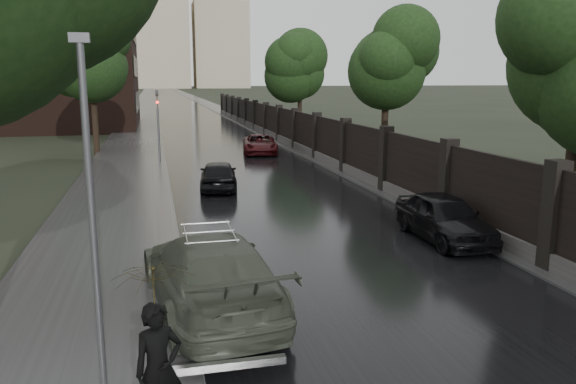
{
  "coord_description": "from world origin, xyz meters",
  "views": [
    {
      "loc": [
        -4.55,
        -6.1,
        4.54
      ],
      "look_at": [
        -1.03,
        8.61,
        1.5
      ],
      "focal_mm": 35.0,
      "sensor_mm": 36.0,
      "label": 1
    }
  ],
  "objects": [
    {
      "name": "road",
      "position": [
        0.0,
        190.0,
        0.01
      ],
      "size": [
        8.0,
        420.0,
        0.02
      ],
      "primitive_type": "cube",
      "color": "black",
      "rests_on": "ground"
    },
    {
      "name": "lamp_post",
      "position": [
        -5.4,
        1.5,
        2.67
      ],
      "size": [
        0.25,
        0.12,
        5.11
      ],
      "color": "#59595E",
      "rests_on": "ground"
    },
    {
      "name": "pedestrian_umbrella",
      "position": [
        -4.63,
        0.51,
        1.93
      ],
      "size": [
        1.26,
        1.27,
        2.66
      ],
      "rotation": [
        0.0,
        0.0,
        0.33
      ],
      "color": "black",
      "rests_on": "sidewalk_left"
    },
    {
      "name": "car_right_near",
      "position": [
        3.4,
        7.98,
        0.68
      ],
      "size": [
        1.62,
        3.99,
        1.36
      ],
      "primitive_type": "imported",
      "rotation": [
        0.0,
        0.0,
        -0.0
      ],
      "color": "black",
      "rests_on": "ground"
    },
    {
      "name": "traffic_light",
      "position": [
        -4.3,
        24.99,
        2.4
      ],
      "size": [
        0.16,
        0.32,
        4.0
      ],
      "color": "#59595E",
      "rests_on": "ground"
    },
    {
      "name": "sidewalk_left",
      "position": [
        -6.0,
        190.0,
        0.08
      ],
      "size": [
        4.0,
        420.0,
        0.16
      ],
      "primitive_type": "cube",
      "color": "#2D2D2D",
      "rests_on": "ground"
    },
    {
      "name": "verge_right",
      "position": [
        5.5,
        190.0,
        0.04
      ],
      "size": [
        3.0,
        420.0,
        0.08
      ],
      "primitive_type": "cube",
      "color": "#2D2D2D",
      "rests_on": "ground"
    },
    {
      "name": "stalinist_tower",
      "position": [
        0.0,
        300.0,
        38.38
      ],
      "size": [
        92.0,
        30.0,
        159.0
      ],
      "color": "tan",
      "rests_on": "ground"
    },
    {
      "name": "car_right_far",
      "position": [
        1.81,
        27.99,
        0.6
      ],
      "size": [
        2.56,
        4.57,
        1.21
      ],
      "primitive_type": "imported",
      "rotation": [
        0.0,
        0.0,
        -0.13
      ],
      "color": "black",
      "rests_on": "ground"
    },
    {
      "name": "tree_right_b",
      "position": [
        7.5,
        22.0,
        4.95
      ],
      "size": [
        4.08,
        4.08,
        7.01
      ],
      "color": "black",
      "rests_on": "ground"
    },
    {
      "name": "tree_right_c",
      "position": [
        7.5,
        40.0,
        4.95
      ],
      "size": [
        4.08,
        4.08,
        7.01
      ],
      "color": "black",
      "rests_on": "ground"
    },
    {
      "name": "volga_sedan",
      "position": [
        -3.6,
        4.54,
        0.79
      ],
      "size": [
        2.77,
        5.62,
        1.57
      ],
      "primitive_type": "imported",
      "rotation": [
        0.0,
        0.0,
        3.25
      ],
      "color": "#414839",
      "rests_on": "ground"
    },
    {
      "name": "fence_right",
      "position": [
        4.6,
        32.01,
        1.01
      ],
      "size": [
        0.45,
        75.72,
        2.7
      ],
      "color": "#383533",
      "rests_on": "ground"
    },
    {
      "name": "tree_left_far",
      "position": [
        -8.0,
        30.0,
        5.24
      ],
      "size": [
        4.25,
        4.25,
        7.39
      ],
      "color": "black",
      "rests_on": "ground"
    },
    {
      "name": "hatchback_left",
      "position": [
        -2.02,
        16.98,
        0.63
      ],
      "size": [
        1.89,
        3.85,
        1.26
      ],
      "primitive_type": "imported",
      "rotation": [
        0.0,
        0.0,
        3.03
      ],
      "color": "black",
      "rests_on": "ground"
    }
  ]
}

